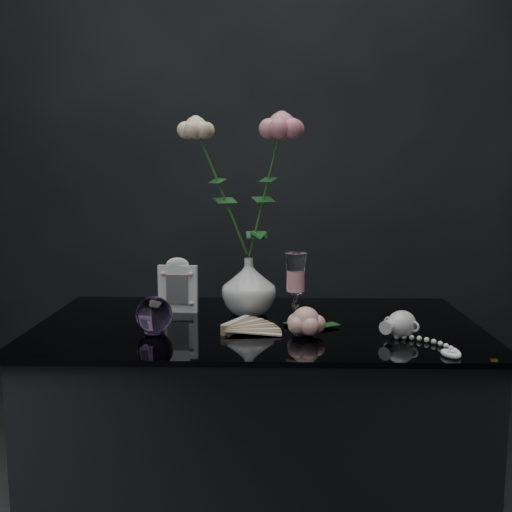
# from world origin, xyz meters

# --- Properties ---
(table) EXTENTS (1.05, 0.58, 0.76)m
(table) POSITION_xyz_m (0.00, 0.05, 0.38)
(table) COLOR black
(table) RESTS_ON ground
(vase) EXTENTS (0.17, 0.17, 0.14)m
(vase) POSITION_xyz_m (-0.02, 0.14, 0.83)
(vase) COLOR silver
(vase) RESTS_ON table
(wine_glass) EXTENTS (0.05, 0.05, 0.17)m
(wine_glass) POSITION_xyz_m (0.09, 0.04, 0.85)
(wine_glass) COLOR white
(wine_glass) RESTS_ON table
(picture_frame) EXTENTS (0.11, 0.09, 0.14)m
(picture_frame) POSITION_xyz_m (-0.21, 0.16, 0.83)
(picture_frame) COLOR white
(picture_frame) RESTS_ON table
(paperweight) EXTENTS (0.10, 0.10, 0.08)m
(paperweight) POSITION_xyz_m (-0.23, -0.04, 0.80)
(paperweight) COLOR #AD7BC9
(paperweight) RESTS_ON table
(paper_fan) EXTENTS (0.31, 0.28, 0.03)m
(paper_fan) POSITION_xyz_m (-0.07, -0.05, 0.78)
(paper_fan) COLOR beige
(paper_fan) RESTS_ON table
(loose_rose) EXTENTS (0.15, 0.19, 0.07)m
(loose_rose) POSITION_xyz_m (0.11, -0.05, 0.79)
(loose_rose) COLOR #DE9D8F
(loose_rose) RESTS_ON table
(pearl_jar) EXTENTS (0.30, 0.30, 0.06)m
(pearl_jar) POSITION_xyz_m (0.32, -0.06, 0.79)
(pearl_jar) COLOR silver
(pearl_jar) RESTS_ON table
(roses) EXTENTS (0.29, 0.12, 0.42)m
(roses) POSITION_xyz_m (-0.03, 0.14, 1.11)
(roses) COLOR #FFD2A0
(roses) RESTS_ON vase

